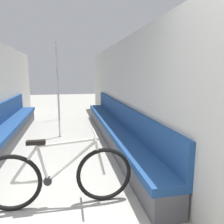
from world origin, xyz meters
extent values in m
cube|color=beige|center=(1.40, 3.35, 1.12)|extent=(0.10, 9.89, 2.24)
cube|color=#4C4C51|center=(-1.13, 3.46, 0.16)|extent=(0.37, 5.66, 0.32)
cube|color=navy|center=(-1.13, 3.46, 0.37)|extent=(0.44, 5.66, 0.10)
cube|color=#4C4C51|center=(1.13, 3.46, 0.16)|extent=(0.37, 5.66, 0.32)
cube|color=navy|center=(1.13, 3.46, 0.37)|extent=(0.44, 5.66, 0.10)
cube|color=navy|center=(1.32, 3.46, 0.64)|extent=(0.07, 5.66, 0.44)
torus|color=black|center=(-0.49, 1.21, 0.33)|extent=(0.66, 0.05, 0.66)
torus|color=black|center=(0.55, 1.21, 0.33)|extent=(0.66, 0.05, 0.66)
cylinder|color=#B7B2A8|center=(-0.29, 1.21, 0.32)|extent=(0.39, 0.03, 0.05)
cylinder|color=#B7B2A8|center=(-0.35, 1.21, 0.52)|extent=(0.31, 0.03, 0.40)
cylinder|color=#B7B2A8|center=(-0.15, 1.21, 0.55)|extent=(0.13, 0.03, 0.47)
cylinder|color=#B7B2A8|center=(0.17, 1.21, 0.53)|extent=(0.56, 0.03, 0.45)
cylinder|color=#B7B2A8|center=(0.12, 1.21, 0.75)|extent=(0.65, 0.03, 0.08)
cylinder|color=#B7B2A8|center=(0.50, 1.21, 0.54)|extent=(0.13, 0.03, 0.44)
cylinder|color=black|center=(-0.10, 1.21, 0.31)|extent=(0.09, 0.06, 0.09)
cube|color=black|center=(-0.20, 1.21, 0.78)|extent=(0.20, 0.07, 0.04)
cylinder|color=#B7B2A8|center=(0.44, 1.21, 0.84)|extent=(0.02, 0.46, 0.02)
cylinder|color=gray|center=(-0.06, 4.08, 0.01)|extent=(0.08, 0.08, 0.01)
cylinder|color=silver|center=(-0.06, 4.08, 1.11)|extent=(0.04, 0.04, 2.22)
cylinder|color=gray|center=(-0.12, 6.17, 0.01)|extent=(0.08, 0.08, 0.01)
cylinder|color=silver|center=(-0.12, 6.17, 1.11)|extent=(0.04, 0.04, 2.22)
camera|label=1|loc=(0.15, -1.18, 1.52)|focal=35.00mm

